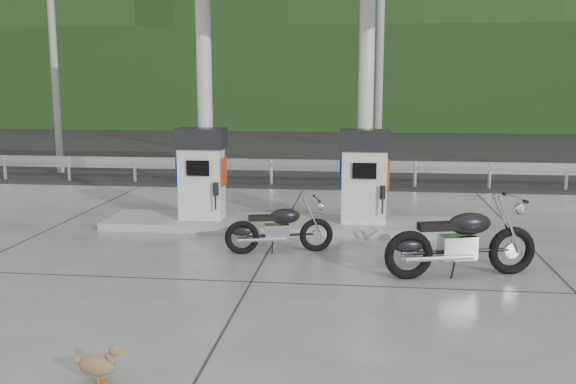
# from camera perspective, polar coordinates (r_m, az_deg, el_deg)

# --- Properties ---
(ground) EXTENTS (160.00, 160.00, 0.00)m
(ground) POSITION_cam_1_polar(r_m,az_deg,el_deg) (10.30, -2.32, -6.41)
(ground) COLOR black
(ground) RESTS_ON ground
(forecourt_apron) EXTENTS (18.00, 14.00, 0.02)m
(forecourt_apron) POSITION_cam_1_polar(r_m,az_deg,el_deg) (10.29, -2.32, -6.35)
(forecourt_apron) COLOR slate
(forecourt_apron) RESTS_ON ground
(pump_island) EXTENTS (7.00, 1.40, 0.15)m
(pump_island) POSITION_cam_1_polar(r_m,az_deg,el_deg) (12.67, -0.56, -2.86)
(pump_island) COLOR gray
(pump_island) RESTS_ON forecourt_apron
(gas_pump_left) EXTENTS (0.95, 0.55, 1.80)m
(gas_pump_left) POSITION_cam_1_polar(r_m,az_deg,el_deg) (12.79, -7.70, 1.62)
(gas_pump_left) COLOR silver
(gas_pump_left) RESTS_ON pump_island
(gas_pump_right) EXTENTS (0.95, 0.55, 1.80)m
(gas_pump_right) POSITION_cam_1_polar(r_m,az_deg,el_deg) (12.39, 6.80, 1.38)
(gas_pump_right) COLOR silver
(gas_pump_right) RESTS_ON pump_island
(canopy_column_left) EXTENTS (0.30, 0.30, 5.00)m
(canopy_column_left) POSITION_cam_1_polar(r_m,az_deg,el_deg) (13.05, -7.42, 8.84)
(canopy_column_left) COLOR silver
(canopy_column_left) RESTS_ON pump_island
(canopy_column_right) EXTENTS (0.30, 0.30, 5.00)m
(canopy_column_right) POSITION_cam_1_polar(r_m,az_deg,el_deg) (12.66, 6.94, 8.82)
(canopy_column_right) COLOR silver
(canopy_column_right) RESTS_ON pump_island
(guardrail) EXTENTS (26.00, 0.16, 1.42)m
(guardrail) POSITION_cam_1_polar(r_m,az_deg,el_deg) (17.96, 1.66, 2.90)
(guardrail) COLOR #A9ABB1
(guardrail) RESTS_ON ground
(road) EXTENTS (60.00, 7.00, 0.01)m
(road) POSITION_cam_1_polar(r_m,az_deg,el_deg) (21.51, 2.47, 2.14)
(road) COLOR black
(road) RESTS_ON ground
(utility_pole_a) EXTENTS (0.22, 0.22, 8.00)m
(utility_pole_a) POSITION_cam_1_polar(r_m,az_deg,el_deg) (21.53, -20.16, 12.23)
(utility_pole_a) COLOR gray
(utility_pole_a) RESTS_ON ground
(utility_pole_b) EXTENTS (0.22, 0.22, 8.00)m
(utility_pole_b) POSITION_cam_1_polar(r_m,az_deg,el_deg) (19.30, 8.20, 13.07)
(utility_pole_b) COLOR gray
(utility_pole_b) RESTS_ON ground
(tree_band) EXTENTS (80.00, 6.00, 6.00)m
(tree_band) POSITION_cam_1_polar(r_m,az_deg,el_deg) (39.79, 4.51, 9.98)
(tree_band) COLOR black
(tree_band) RESTS_ON ground
(forested_hills) EXTENTS (100.00, 40.00, 140.00)m
(forested_hills) POSITION_cam_1_polar(r_m,az_deg,el_deg) (69.84, 5.46, 7.43)
(forested_hills) COLOR black
(forested_hills) RESTS_ON ground
(motorcycle_left) EXTENTS (1.80, 0.96, 0.81)m
(motorcycle_left) POSITION_cam_1_polar(r_m,az_deg,el_deg) (10.79, -0.76, -3.30)
(motorcycle_left) COLOR black
(motorcycle_left) RESTS_ON forecourt_apron
(motorcycle_right) EXTENTS (2.29, 1.25, 1.03)m
(motorcycle_right) POSITION_cam_1_polar(r_m,az_deg,el_deg) (9.80, 15.15, -4.33)
(motorcycle_right) COLOR black
(motorcycle_right) RESTS_ON forecourt_apron
(duck) EXTENTS (0.48, 0.18, 0.34)m
(duck) POSITION_cam_1_polar(r_m,az_deg,el_deg) (6.61, -16.58, -14.61)
(duck) COLOR brown
(duck) RESTS_ON forecourt_apron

